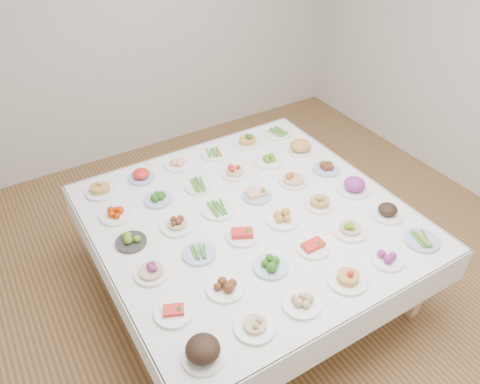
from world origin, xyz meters
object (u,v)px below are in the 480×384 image
dish_0 (203,350)px  dish_18 (131,240)px  dish_35 (278,133)px  display_table (250,222)px

dish_0 → dish_18: 1.07m
dish_18 → dish_35: dish_18 is taller
dish_0 → dish_18: dish_0 is taller
display_table → dish_0: (-0.87, -0.89, 0.14)m
display_table → dish_18: 0.90m
display_table → dish_18: (-0.88, 0.18, 0.10)m
display_table → dish_35: (0.87, 0.88, 0.09)m
display_table → dish_35: bearing=45.4°
dish_0 → dish_35: size_ratio=1.11×
dish_0 → dish_35: dish_0 is taller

